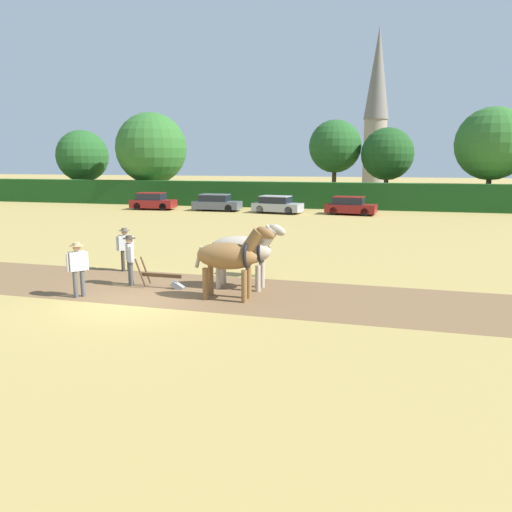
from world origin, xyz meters
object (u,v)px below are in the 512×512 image
at_px(tree_center_left, 335,147).
at_px(plow, 165,279).
at_px(tree_left, 151,149).
at_px(tree_center, 387,154).
at_px(tree_far_left, 82,156).
at_px(church_spire, 376,107).
at_px(draft_horse_lead_left, 230,256).
at_px(farmer_onlooker_right, 125,246).
at_px(parked_car_center, 350,206).
at_px(tree_center_right, 492,144).
at_px(parked_car_far_left, 153,201).
at_px(farmer_onlooker_left, 78,265).
at_px(farmer_beside_team, 262,249).
at_px(farmer_at_plow, 130,256).
at_px(parked_car_center_left, 277,205).
at_px(draft_horse_lead_right, 243,250).
at_px(parked_car_left, 216,203).

xyz_separation_m(tree_center_left, plow, (-2.31, -35.72, -5.35)).
distance_m(tree_left, tree_center, 23.74).
distance_m(tree_far_left, church_spire, 38.24).
height_order(draft_horse_lead_left, farmer_onlooker_right, draft_horse_lead_left).
distance_m(tree_far_left, parked_car_center, 31.67).
xyz_separation_m(tree_center_right, parked_car_far_left, (-28.98, -7.46, -5.02)).
xyz_separation_m(tree_far_left, plow, (25.46, -34.55, -4.45)).
bearing_deg(church_spire, parked_car_far_left, -121.54).
relative_size(draft_horse_lead_left, farmer_onlooker_left, 1.49).
xyz_separation_m(tree_left, farmer_beside_team, (19.09, -30.36, -4.46)).
xyz_separation_m(farmer_at_plow, farmer_beside_team, (4.17, 2.43, 0.00)).
xyz_separation_m(farmer_beside_team, parked_car_center_left, (-4.17, 22.63, -0.36)).
bearing_deg(farmer_beside_team, tree_far_left, 131.81).
xyz_separation_m(parked_car_center_left, parked_car_center, (5.98, 0.42, 0.00)).
distance_m(draft_horse_lead_right, farmer_beside_team, 1.89).
xyz_separation_m(farmer_at_plow, parked_car_center, (5.98, 25.48, -0.35)).
distance_m(tree_far_left, tree_center_right, 41.72).
distance_m(tree_left, tree_center_left, 18.78).
bearing_deg(tree_left, farmer_onlooker_left, -67.90).
relative_size(tree_far_left, farmer_beside_team, 4.28).
height_order(draft_horse_lead_left, farmer_beside_team, draft_horse_lead_left).
bearing_deg(tree_far_left, church_spire, 34.07).
bearing_deg(farmer_at_plow, parked_car_center_left, 51.47).
xyz_separation_m(tree_center_right, draft_horse_lead_left, (-13.61, -33.73, -4.35)).
bearing_deg(parked_car_center, draft_horse_lead_left, -87.64).
xyz_separation_m(tree_far_left, draft_horse_lead_left, (28.07, -35.32, -3.38)).
bearing_deg(parked_car_far_left, tree_left, 112.41).
xyz_separation_m(tree_far_left, farmer_onlooker_left, (23.26, -36.28, -3.71)).
xyz_separation_m(plow, farmer_at_plow, (-1.34, 0.10, 0.73)).
xyz_separation_m(church_spire, draft_horse_lead_right, (-3.12, -54.99, -9.95)).
height_order(tree_center_right, farmer_at_plow, tree_center_right).
height_order(plow, farmer_onlooker_left, farmer_onlooker_left).
bearing_deg(draft_horse_lead_left, plow, 164.65).
bearing_deg(farmer_onlooker_left, church_spire, 123.69).
distance_m(farmer_beside_team, farmer_onlooker_right, 5.48).
relative_size(tree_center, farmer_onlooker_left, 4.14).
distance_m(plow, parked_car_far_left, 28.51).
relative_size(farmer_onlooker_left, parked_car_center, 0.43).
height_order(plow, parked_car_far_left, parked_car_far_left).
relative_size(tree_left, parked_car_center, 2.19).
relative_size(tree_center_left, farmer_onlooker_right, 4.78).
relative_size(draft_horse_lead_left, farmer_at_plow, 1.50).
xyz_separation_m(parked_car_left, parked_car_center_left, (5.53, -0.65, 0.00)).
xyz_separation_m(church_spire, farmer_onlooker_left, (-7.96, -57.39, -10.23)).
bearing_deg(tree_center_right, farmer_beside_team, -113.76).
height_order(parked_car_far_left, parked_car_center, parked_car_far_left).
bearing_deg(draft_horse_lead_left, tree_center_right, 69.09).
distance_m(tree_center_right, farmer_onlooker_right, 36.45).
distance_m(draft_horse_lead_right, plow, 2.90).
bearing_deg(parked_car_center_left, church_spire, 85.80).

